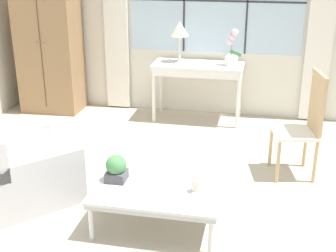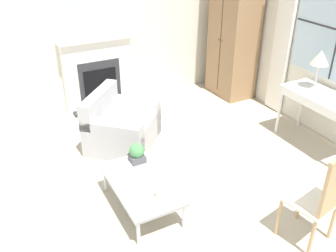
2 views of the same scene
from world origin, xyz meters
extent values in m
plane|color=#B2A893|center=(0.00, 0.00, 0.00)|extent=(14.00, 14.00, 0.00)
cube|color=white|center=(-1.40, 2.95, 1.25)|extent=(0.34, 0.06, 2.45)
cube|color=silver|center=(-3.03, 0.60, 1.40)|extent=(0.06, 7.20, 2.80)
cube|color=#2D2D33|center=(-2.83, 0.32, 0.02)|extent=(0.34, 1.05, 0.04)
cube|color=white|center=(-2.91, 0.32, 0.60)|extent=(0.18, 1.17, 1.19)
cube|color=white|center=(-2.88, 0.32, 1.21)|extent=(0.24, 1.25, 0.04)
cube|color=black|center=(-2.81, 0.32, 0.39)|extent=(0.02, 0.56, 0.66)
cube|color=#2D2D33|center=(-2.82, 0.32, 0.45)|extent=(0.01, 0.72, 0.82)
cube|color=white|center=(-2.98, 0.32, 1.72)|extent=(0.04, 1.04, 1.02)
cube|color=silver|center=(-2.96, 0.32, 1.72)|extent=(0.01, 0.96, 0.94)
cube|color=#93704C|center=(-2.33, 2.68, 1.05)|extent=(0.84, 0.54, 2.11)
cube|color=brown|center=(-2.33, 2.40, 1.01)|extent=(0.01, 0.01, 1.77)
sphere|color=#997F4C|center=(-2.38, 2.40, 1.05)|extent=(0.03, 0.03, 0.03)
sphere|color=#997F4C|center=(-2.28, 2.40, 1.05)|extent=(0.03, 0.03, 0.03)
cube|color=white|center=(-0.17, 2.67, 0.78)|extent=(1.23, 0.54, 0.03)
cube|color=white|center=(-0.17, 2.67, 0.72)|extent=(1.18, 0.52, 0.10)
cylinder|color=white|center=(-0.74, 2.44, 0.38)|extent=(0.04, 0.04, 0.77)
cylinder|color=white|center=(-0.74, 2.90, 0.38)|extent=(0.04, 0.04, 0.77)
cylinder|color=silver|center=(-0.45, 2.75, 0.81)|extent=(0.11, 0.11, 0.02)
cylinder|color=silver|center=(-0.45, 2.75, 0.99)|extent=(0.04, 0.04, 0.33)
cone|color=beige|center=(-0.45, 2.75, 1.25)|extent=(0.25, 0.25, 0.20)
cube|color=#B2B2B7|center=(-1.52, 0.21, 0.21)|extent=(1.30, 1.29, 0.42)
cube|color=#B2B2B7|center=(-1.75, -0.04, 0.60)|extent=(0.83, 0.79, 0.37)
cube|color=#B2B2B7|center=(-1.81, 0.48, 0.28)|extent=(0.72, 0.76, 0.56)
cube|color=#B2B2B7|center=(-1.23, -0.05, 0.28)|extent=(0.72, 0.76, 0.56)
cube|color=white|center=(1.06, 1.19, 0.48)|extent=(0.52, 0.52, 0.03)
cube|color=tan|center=(1.26, 1.23, 0.78)|extent=(0.12, 0.40, 0.58)
cylinder|color=tan|center=(0.91, 0.96, 0.23)|extent=(0.04, 0.04, 0.46)
cylinder|color=tan|center=(0.84, 1.34, 0.23)|extent=(0.04, 0.04, 0.46)
cylinder|color=tan|center=(1.28, 1.04, 0.23)|extent=(0.04, 0.04, 0.46)
cylinder|color=tan|center=(1.21, 1.41, 0.23)|extent=(0.04, 0.04, 0.46)
cube|color=silver|center=(-0.12, -0.12, 0.36)|extent=(1.10, 0.63, 0.03)
cube|color=#B1B3B8|center=(-0.12, -0.12, 0.32)|extent=(1.07, 0.62, 0.04)
cylinder|color=silver|center=(-0.62, -0.38, 0.17)|extent=(0.04, 0.04, 0.34)
cylinder|color=silver|center=(0.38, -0.38, 0.17)|extent=(0.04, 0.04, 0.34)
cylinder|color=silver|center=(-0.62, 0.15, 0.17)|extent=(0.04, 0.04, 0.34)
cylinder|color=silver|center=(0.38, 0.15, 0.17)|extent=(0.04, 0.04, 0.34)
cube|color=#4C4C51|center=(-0.50, 0.00, 0.41)|extent=(0.17, 0.17, 0.09)
sphere|color=#47844C|center=(-0.50, 0.00, 0.52)|extent=(0.18, 0.18, 0.18)
cylinder|color=silver|center=(0.21, -0.06, 0.38)|extent=(0.11, 0.11, 0.01)
cylinder|color=beige|center=(0.21, -0.06, 0.43)|extent=(0.08, 0.08, 0.10)
cylinder|color=black|center=(0.21, -0.06, 0.48)|extent=(0.00, 0.00, 0.01)
camera|label=1|loc=(0.67, -3.50, 2.31)|focal=50.00mm
camera|label=2|loc=(2.96, -1.39, 2.92)|focal=40.00mm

